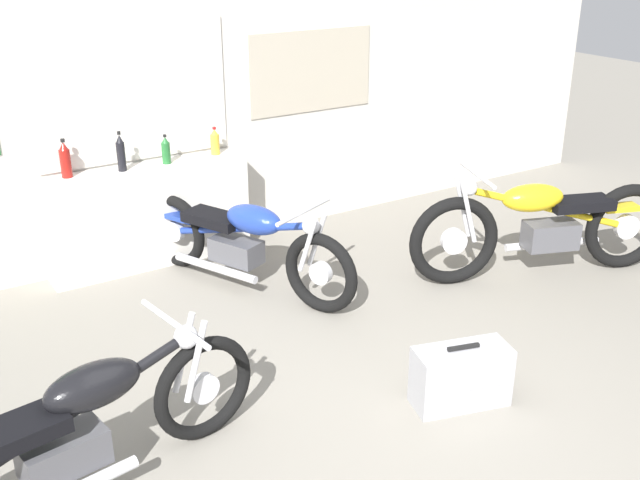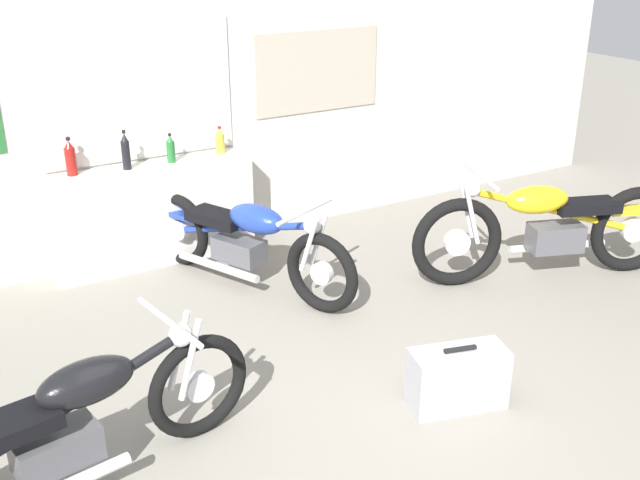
% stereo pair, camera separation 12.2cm
% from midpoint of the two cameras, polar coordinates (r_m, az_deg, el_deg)
% --- Properties ---
extents(ground_plane, '(24.00, 24.00, 0.00)m').
position_cam_midpoint_polar(ground_plane, '(4.17, 5.91, -16.77)').
color(ground_plane, gray).
extents(wall_back, '(10.00, 0.07, 2.80)m').
position_cam_midpoint_polar(wall_back, '(6.33, -13.00, 10.92)').
color(wall_back, beige).
rests_on(wall_back, ground_plane).
extents(sill_counter, '(1.69, 0.28, 0.86)m').
position_cam_midpoint_polar(sill_counter, '(6.37, -13.37, 1.83)').
color(sill_counter, silver).
rests_on(sill_counter, ground_plane).
extents(bottle_leftmost, '(0.08, 0.08, 0.30)m').
position_cam_midpoint_polar(bottle_leftmost, '(6.08, -19.39, 5.75)').
color(bottle_leftmost, maroon).
rests_on(bottle_leftmost, sill_counter).
extents(bottle_left_center, '(0.07, 0.07, 0.32)m').
position_cam_midpoint_polar(bottle_left_center, '(6.11, -15.49, 6.37)').
color(bottle_left_center, black).
rests_on(bottle_left_center, sill_counter).
extents(bottle_center, '(0.07, 0.07, 0.24)m').
position_cam_midpoint_polar(bottle_center, '(6.23, -12.22, 6.67)').
color(bottle_center, '#23662D').
rests_on(bottle_center, sill_counter).
extents(bottle_right_center, '(0.08, 0.08, 0.24)m').
position_cam_midpoint_polar(bottle_right_center, '(6.41, -8.56, 7.37)').
color(bottle_right_center, gold).
rests_on(bottle_right_center, sill_counter).
extents(motorcycle_yellow, '(2.13, 0.95, 0.92)m').
position_cam_midpoint_polar(motorcycle_yellow, '(6.22, 16.11, 1.08)').
color(motorcycle_yellow, black).
rests_on(motorcycle_yellow, ground_plane).
extents(motorcycle_black, '(2.06, 0.67, 0.78)m').
position_cam_midpoint_polar(motorcycle_black, '(3.94, -19.03, -13.52)').
color(motorcycle_black, black).
rests_on(motorcycle_black, ground_plane).
extents(motorcycle_blue, '(0.99, 1.93, 0.78)m').
position_cam_midpoint_polar(motorcycle_blue, '(5.83, -6.52, -0.10)').
color(motorcycle_blue, black).
rests_on(motorcycle_blue, ground_plane).
extents(hard_case_silver, '(0.61, 0.39, 0.40)m').
position_cam_midpoint_polar(hard_case_silver, '(4.56, 9.93, -10.20)').
color(hard_case_silver, '#9E9EA3').
rests_on(hard_case_silver, ground_plane).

